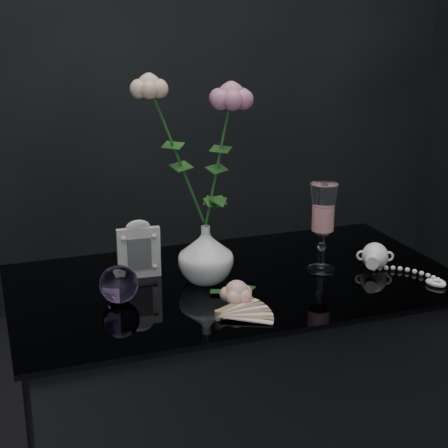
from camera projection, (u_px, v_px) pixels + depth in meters
name	position (u px, v px, depth m)	size (l,w,h in m)	color
table	(235.00, 418.00, 1.74)	(1.05, 0.58, 0.76)	black
vase	(206.00, 254.00, 1.60)	(0.13, 0.13, 0.14)	white
wine_glass	(323.00, 228.00, 1.65)	(0.07, 0.07, 0.22)	white
picture_frame	(139.00, 249.00, 1.62)	(0.11, 0.08, 0.14)	silver
paperweight	(119.00, 284.00, 1.49)	(0.08, 0.08, 0.08)	#AE80D1
paper_fan	(218.00, 314.00, 1.42)	(0.23, 0.18, 0.02)	#F6E5C5
loose_rose	(237.00, 292.00, 1.49)	(0.12, 0.16, 0.05)	#F7AB9F
pearl_jar	(375.00, 255.00, 1.70)	(0.23, 0.24, 0.07)	white
roses	(197.00, 144.00, 1.52)	(0.27, 0.11, 0.39)	beige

